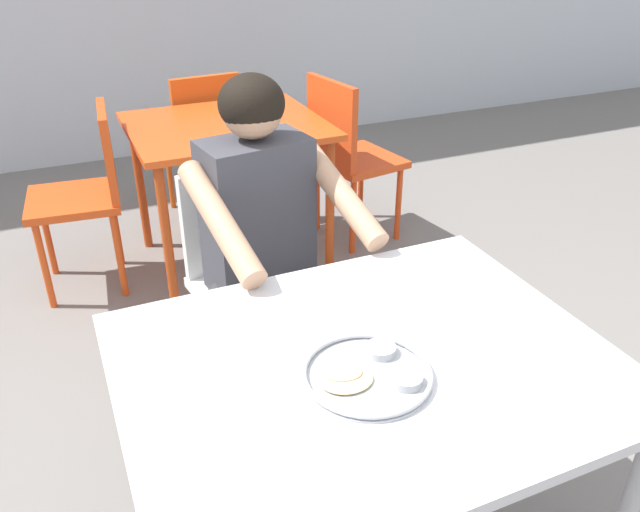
{
  "coord_description": "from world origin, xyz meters",
  "views": [
    {
      "loc": [
        -0.64,
        -0.98,
        1.64
      ],
      "look_at": [
        -0.08,
        0.31,
        0.87
      ],
      "focal_mm": 35.9,
      "sensor_mm": 36.0,
      "label": 1
    }
  ],
  "objects_px": {
    "table_foreground": "(367,383)",
    "table_background_red": "(227,141)",
    "diner_foreground": "(270,233)",
    "chair_red_right": "(346,149)",
    "chair_red_far": "(203,136)",
    "chair_red_left": "(89,186)",
    "thali_tray": "(368,373)",
    "chair_foreground": "(247,266)"
  },
  "relations": [
    {
      "from": "thali_tray",
      "to": "chair_red_right",
      "type": "height_order",
      "value": "chair_red_right"
    },
    {
      "from": "table_foreground",
      "to": "table_background_red",
      "type": "distance_m",
      "value": 1.87
    },
    {
      "from": "diner_foreground",
      "to": "chair_red_left",
      "type": "distance_m",
      "value": 1.29
    },
    {
      "from": "thali_tray",
      "to": "table_foreground",
      "type": "bearing_deg",
      "value": 63.68
    },
    {
      "from": "chair_red_right",
      "to": "chair_red_far",
      "type": "xyz_separation_m",
      "value": [
        -0.62,
        0.57,
        -0.02
      ]
    },
    {
      "from": "table_foreground",
      "to": "diner_foreground",
      "type": "distance_m",
      "value": 0.71
    },
    {
      "from": "chair_red_left",
      "to": "chair_red_right",
      "type": "relative_size",
      "value": 0.97
    },
    {
      "from": "chair_red_right",
      "to": "chair_red_far",
      "type": "distance_m",
      "value": 0.84
    },
    {
      "from": "thali_tray",
      "to": "chair_red_far",
      "type": "relative_size",
      "value": 0.34
    },
    {
      "from": "thali_tray",
      "to": "chair_red_left",
      "type": "bearing_deg",
      "value": 102.35
    },
    {
      "from": "diner_foreground",
      "to": "chair_red_right",
      "type": "relative_size",
      "value": 1.36
    },
    {
      "from": "table_foreground",
      "to": "chair_red_left",
      "type": "relative_size",
      "value": 1.31
    },
    {
      "from": "table_foreground",
      "to": "chair_red_far",
      "type": "xyz_separation_m",
      "value": [
        0.22,
        2.42,
        -0.15
      ]
    },
    {
      "from": "table_foreground",
      "to": "thali_tray",
      "type": "distance_m",
      "value": 0.1
    },
    {
      "from": "thali_tray",
      "to": "chair_red_left",
      "type": "xyz_separation_m",
      "value": [
        -0.43,
        1.95,
        -0.22
      ]
    },
    {
      "from": "chair_red_far",
      "to": "chair_foreground",
      "type": "bearing_deg",
      "value": -98.71
    },
    {
      "from": "thali_tray",
      "to": "chair_red_left",
      "type": "height_order",
      "value": "chair_red_left"
    },
    {
      "from": "chair_foreground",
      "to": "diner_foreground",
      "type": "xyz_separation_m",
      "value": [
        0.02,
        -0.22,
        0.23
      ]
    },
    {
      "from": "table_foreground",
      "to": "chair_red_left",
      "type": "height_order",
      "value": "chair_red_left"
    },
    {
      "from": "chair_red_far",
      "to": "diner_foreground",
      "type": "bearing_deg",
      "value": -96.84
    },
    {
      "from": "thali_tray",
      "to": "chair_red_left",
      "type": "relative_size",
      "value": 0.34
    },
    {
      "from": "chair_foreground",
      "to": "diner_foreground",
      "type": "relative_size",
      "value": 0.69
    },
    {
      "from": "table_background_red",
      "to": "chair_red_left",
      "type": "bearing_deg",
      "value": 176.66
    },
    {
      "from": "table_foreground",
      "to": "table_background_red",
      "type": "relative_size",
      "value": 1.24
    },
    {
      "from": "thali_tray",
      "to": "chair_foreground",
      "type": "bearing_deg",
      "value": 88.86
    },
    {
      "from": "thali_tray",
      "to": "diner_foreground",
      "type": "xyz_separation_m",
      "value": [
        0.04,
        0.76,
        -0.01
      ]
    },
    {
      "from": "chair_foreground",
      "to": "diner_foreground",
      "type": "distance_m",
      "value": 0.32
    },
    {
      "from": "table_foreground",
      "to": "thali_tray",
      "type": "relative_size",
      "value": 3.85
    },
    {
      "from": "chair_foreground",
      "to": "chair_red_left",
      "type": "distance_m",
      "value": 1.07
    },
    {
      "from": "chair_foreground",
      "to": "table_background_red",
      "type": "bearing_deg",
      "value": 77.16
    },
    {
      "from": "chair_foreground",
      "to": "chair_red_left",
      "type": "xyz_separation_m",
      "value": [
        -0.45,
        0.97,
        0.02
      ]
    },
    {
      "from": "chair_foreground",
      "to": "table_background_red",
      "type": "xyz_separation_m",
      "value": [
        0.21,
        0.93,
        0.16
      ]
    },
    {
      "from": "table_foreground",
      "to": "table_background_red",
      "type": "bearing_deg",
      "value": 83.73
    },
    {
      "from": "table_background_red",
      "to": "chair_foreground",
      "type": "bearing_deg",
      "value": -102.84
    },
    {
      "from": "chair_red_far",
      "to": "thali_tray",
      "type": "bearing_deg",
      "value": -95.74
    },
    {
      "from": "diner_foreground",
      "to": "thali_tray",
      "type": "bearing_deg",
      "value": -93.24
    },
    {
      "from": "chair_red_far",
      "to": "chair_red_right",
      "type": "bearing_deg",
      "value": -42.53
    },
    {
      "from": "chair_red_left",
      "to": "chair_red_far",
      "type": "xyz_separation_m",
      "value": [
        0.68,
        0.53,
        -0.01
      ]
    },
    {
      "from": "chair_foreground",
      "to": "chair_red_far",
      "type": "bearing_deg",
      "value": 81.29
    },
    {
      "from": "table_background_red",
      "to": "chair_red_far",
      "type": "relative_size",
      "value": 1.06
    },
    {
      "from": "diner_foreground",
      "to": "chair_red_right",
      "type": "xyz_separation_m",
      "value": [
        0.83,
        1.14,
        -0.2
      ]
    },
    {
      "from": "table_foreground",
      "to": "chair_red_right",
      "type": "bearing_deg",
      "value": 65.54
    }
  ]
}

